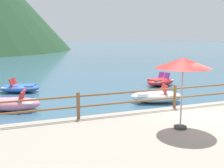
{
  "coord_description": "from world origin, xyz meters",
  "views": [
    {
      "loc": [
        -6.17,
        -7.57,
        3.31
      ],
      "look_at": [
        -1.39,
        5.0,
        0.9
      ],
      "focal_mm": 43.91,
      "sensor_mm": 36.0,
      "label": 1
    }
  ],
  "objects": [
    {
      "name": "pedal_boat_0",
      "position": [
        3.21,
        8.05,
        0.27
      ],
      "size": [
        2.46,
        1.84,
        0.85
      ],
      "color": "red",
      "rests_on": "ground"
    },
    {
      "name": "pedal_boat_2",
      "position": [
        -5.64,
        9.1,
        0.26
      ],
      "size": [
        2.61,
        1.97,
        0.83
      ],
      "color": "blue",
      "rests_on": "ground"
    },
    {
      "name": "ground_plane",
      "position": [
        0.0,
        40.0,
        0.0
      ],
      "size": [
        200.0,
        200.0,
        0.0
      ],
      "primitive_type": "plane",
      "color": "#38607A"
    },
    {
      "name": "pedal_boat_4",
      "position": [
        0.62,
        4.09,
        0.31
      ],
      "size": [
        2.82,
        1.92,
        0.9
      ],
      "color": "white",
      "rests_on": "ground"
    },
    {
      "name": "dock_railing",
      "position": [
        0.0,
        1.55,
        0.98
      ],
      "size": [
        23.92,
        0.12,
        0.95
      ],
      "color": "brown",
      "rests_on": "promenade_dock"
    },
    {
      "name": "beach_umbrella",
      "position": [
        -1.21,
        -0.61,
        2.45
      ],
      "size": [
        1.7,
        1.7,
        2.24
      ],
      "color": "#B2B2B7",
      "rests_on": "promenade_dock"
    },
    {
      "name": "pedal_boat_3",
      "position": [
        -6.04,
        4.98,
        0.31
      ],
      "size": [
        2.48,
        1.74,
        0.9
      ],
      "color": "pink",
      "rests_on": "ground"
    }
  ]
}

